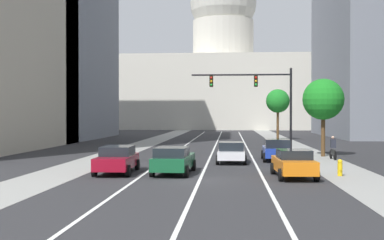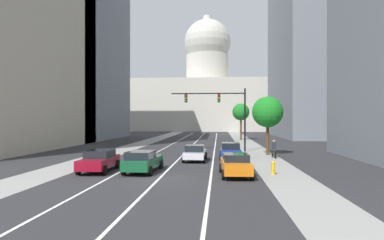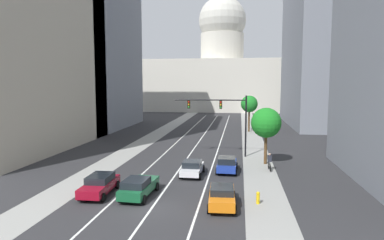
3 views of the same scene
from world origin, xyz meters
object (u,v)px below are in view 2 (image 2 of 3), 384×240
at_px(street_tree_mid_right, 268,112).
at_px(car_blue, 230,151).
at_px(traffic_signal_mast, 222,106).
at_px(fire_hydrant, 273,168).
at_px(cyclist, 274,149).
at_px(car_crimson, 99,160).
at_px(capitol_building, 207,93).
at_px(car_orange, 236,164).
at_px(car_white, 195,153).
at_px(car_green, 143,161).
at_px(street_tree_far_right, 241,112).

bearing_deg(street_tree_mid_right, car_blue, -134.71).
relative_size(traffic_signal_mast, fire_hydrant, 9.42).
bearing_deg(street_tree_mid_right, cyclist, -85.38).
distance_m(car_crimson, cyclist, 16.67).
relative_size(capitol_building, car_orange, 10.84).
xyz_separation_m(fire_hydrant, street_tree_mid_right, (1.42, 12.62, 3.97)).
bearing_deg(car_blue, car_crimson, 131.07).
bearing_deg(fire_hydrant, traffic_signal_mast, 101.48).
xyz_separation_m(car_white, car_orange, (3.19, -7.81, 0.03)).
xyz_separation_m(capitol_building, traffic_signal_mast, (4.06, -72.59, -7.00)).
xyz_separation_m(car_orange, car_blue, (-0.00, 9.47, 0.03)).
relative_size(car_orange, car_blue, 1.09).
distance_m(car_white, car_crimson, 9.08).
xyz_separation_m(car_orange, traffic_signal_mast, (-0.73, 16.96, 4.43)).
bearing_deg(car_crimson, car_blue, -51.65).
bearing_deg(car_white, cyclist, -67.66).
height_order(car_white, car_blue, car_blue).
bearing_deg(street_tree_mid_right, car_green, -130.12).
xyz_separation_m(car_crimson, street_tree_far_right, (12.43, 37.29, 4.18)).
xyz_separation_m(car_green, street_tree_mid_right, (10.36, 12.29, 3.65)).
bearing_deg(traffic_signal_mast, capitol_building, 93.20).
bearing_deg(street_tree_far_right, fire_hydrant, -90.47).
bearing_deg(car_blue, traffic_signal_mast, 6.39).
relative_size(car_white, car_orange, 0.96).
distance_m(capitol_building, traffic_signal_mast, 73.04).
bearing_deg(car_crimson, fire_hydrant, -94.31).
bearing_deg(cyclist, street_tree_far_right, -1.87).
xyz_separation_m(traffic_signal_mast, cyclist, (4.91, -6.19, -4.34)).
bearing_deg(car_orange, capitol_building, 0.31).
distance_m(car_orange, car_green, 6.50).
height_order(car_white, traffic_signal_mast, traffic_signal_mast).
distance_m(capitol_building, car_green, 89.11).
xyz_separation_m(car_white, street_tree_mid_right, (7.16, 5.66, 3.70)).
relative_size(car_orange, car_green, 0.91).
bearing_deg(car_white, car_crimson, 135.76).
bearing_deg(car_blue, car_green, 143.20).
bearing_deg(street_tree_mid_right, street_tree_far_right, 92.53).
bearing_deg(street_tree_far_right, cyclist, -87.27).
distance_m(car_crimson, car_green, 3.19).
relative_size(car_green, cyclist, 2.82).
xyz_separation_m(car_crimson, fire_hydrant, (12.12, -0.51, -0.33)).
distance_m(capitol_building, car_white, 82.54).
bearing_deg(car_crimson, traffic_signal_mast, -31.45).
height_order(capitol_building, car_white, capitol_building).
relative_size(capitol_building, street_tree_far_right, 7.32).
distance_m(traffic_signal_mast, cyclist, 9.01).
distance_m(fire_hydrant, street_tree_mid_right, 13.31).
height_order(capitol_building, street_tree_mid_right, capitol_building).
height_order(car_orange, street_tree_mid_right, street_tree_mid_right).
relative_size(car_green, street_tree_far_right, 0.74).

